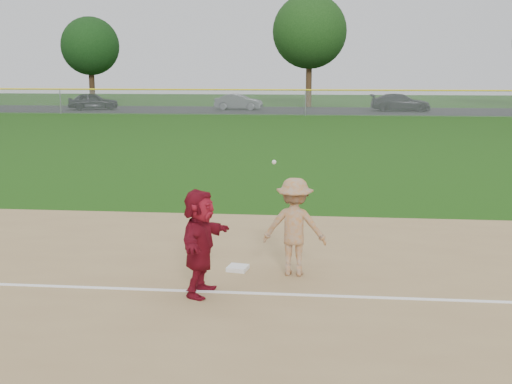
# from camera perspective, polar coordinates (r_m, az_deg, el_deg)

# --- Properties ---
(ground) EXTENTS (160.00, 160.00, 0.00)m
(ground) POSITION_cam_1_polar(r_m,az_deg,el_deg) (11.61, -0.76, -7.72)
(ground) COLOR #1A460D
(ground) RESTS_ON ground
(foul_line) EXTENTS (60.00, 0.10, 0.01)m
(foul_line) POSITION_cam_1_polar(r_m,az_deg,el_deg) (10.86, -1.24, -8.95)
(foul_line) COLOR white
(foul_line) RESTS_ON infield_dirt
(parking_asphalt) EXTENTS (120.00, 10.00, 0.01)m
(parking_asphalt) POSITION_cam_1_polar(r_m,az_deg,el_deg) (57.06, 4.56, 7.24)
(parking_asphalt) COLOR black
(parking_asphalt) RESTS_ON ground
(first_base) EXTENTS (0.41, 0.41, 0.08)m
(first_base) POSITION_cam_1_polar(r_m,az_deg,el_deg) (12.02, -1.63, -6.77)
(first_base) COLOR white
(first_base) RESTS_ON infield_dirt
(base_runner) EXTENTS (0.80, 1.72, 1.78)m
(base_runner) POSITION_cam_1_polar(r_m,az_deg,el_deg) (10.59, -5.01, -4.47)
(base_runner) COLOR maroon
(base_runner) RESTS_ON infield_dirt
(car_left) EXTENTS (4.74, 3.11, 1.50)m
(car_left) POSITION_cam_1_polar(r_m,az_deg,el_deg) (59.71, -14.28, 7.83)
(car_left) COLOR black
(car_left) RESTS_ON parking_asphalt
(car_mid) EXTENTS (4.31, 1.73, 1.39)m
(car_mid) POSITION_cam_1_polar(r_m,az_deg,el_deg) (57.76, -1.56, 8.01)
(car_mid) COLOR #4F5156
(car_mid) RESTS_ON parking_asphalt
(car_right) EXTENTS (5.14, 2.09, 1.49)m
(car_right) POSITION_cam_1_polar(r_m,az_deg,el_deg) (57.30, 12.70, 7.77)
(car_right) COLOR black
(car_right) RESTS_ON parking_asphalt
(first_base_play) EXTENTS (1.19, 0.74, 2.14)m
(first_base_play) POSITION_cam_1_polar(r_m,az_deg,el_deg) (11.59, 3.44, -3.10)
(first_base_play) COLOR gray
(first_base_play) RESTS_ON infield_dirt
(outfield_fence) EXTENTS (110.00, 0.12, 110.00)m
(outfield_fence) POSITION_cam_1_polar(r_m,az_deg,el_deg) (50.97, 4.44, 8.99)
(outfield_fence) COLOR #999EA0
(outfield_fence) RESTS_ON ground
(tree_1) EXTENTS (5.80, 5.80, 8.75)m
(tree_1) POSITION_cam_1_polar(r_m,az_deg,el_deg) (68.06, -14.53, 12.44)
(tree_1) COLOR #322012
(tree_1) RESTS_ON ground
(tree_2) EXTENTS (7.00, 7.00, 10.58)m
(tree_2) POSITION_cam_1_polar(r_m,az_deg,el_deg) (62.53, 4.78, 14.03)
(tree_2) COLOR #3B2715
(tree_2) RESTS_ON ground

